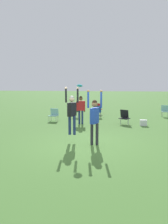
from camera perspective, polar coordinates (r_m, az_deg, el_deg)
ground_plane at (r=9.32m, az=0.26°, el=-8.25°), size 120.00×120.00×0.00m
person_jumping at (r=9.35m, az=-3.18°, el=0.60°), size 0.61×0.50×2.07m
person_defending at (r=8.90m, az=2.77°, el=-0.99°), size 0.63×0.52×2.27m
frisbee at (r=9.11m, az=-1.15°, el=6.89°), size 0.24×0.23×0.11m
camping_chair_0 at (r=17.85m, az=3.64°, el=1.02°), size 0.76×0.84×0.89m
camping_chair_1 at (r=14.77m, az=-7.87°, el=-0.53°), size 0.62×0.66×0.85m
camping_chair_2 at (r=13.78m, az=10.51°, el=-1.12°), size 0.74×0.81×0.89m
camping_chair_3 at (r=16.20m, az=3.64°, el=0.34°), size 0.48×0.52×0.86m
camping_chair_4 at (r=16.21m, az=-2.00°, el=0.37°), size 0.63×0.70×0.82m
camping_chair_5 at (r=17.58m, az=20.43°, el=0.45°), size 0.61×0.65×0.88m
person_spectator_near at (r=13.50m, az=-0.83°, el=1.25°), size 0.57×0.27×1.75m
cooler_box at (r=13.56m, az=15.24°, el=-2.73°), size 0.41×0.29×0.35m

